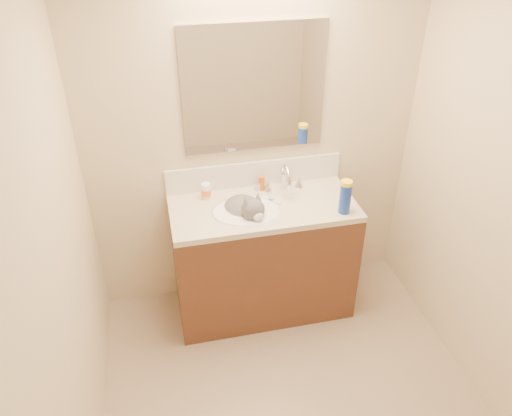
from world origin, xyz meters
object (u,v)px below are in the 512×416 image
spray_can (345,199)px  silver_jar (258,186)px  vanity_cabinet (263,260)px  cat (245,212)px  basin (246,219)px  amber_bottle (262,183)px  faucet (285,180)px  pill_bottle (206,191)px

spray_can → silver_jar: bearing=140.2°
silver_jar → spray_can: 0.61m
vanity_cabinet → cat: bearing=179.7°
basin → cat: 0.05m
cat → silver_jar: bearing=39.6°
cat → amber_bottle: cat is taller
faucet → pill_bottle: faucet is taller
amber_bottle → spray_can: 0.59m
amber_bottle → basin: bearing=-124.4°
pill_bottle → vanity_cabinet: bearing=-26.0°
vanity_cabinet → faucet: bearing=37.3°
basin → amber_bottle: amber_bottle is taller
cat → amber_bottle: 0.26m
basin → amber_bottle: 0.30m
basin → amber_bottle: bearing=55.6°
vanity_cabinet → silver_jar: silver_jar is taller
silver_jar → pill_bottle: bearing=-174.9°
faucet → cat: bearing=-155.6°
cat → silver_jar: cat is taller
basin → pill_bottle: size_ratio=4.16×
basin → pill_bottle: bearing=138.5°
amber_bottle → vanity_cabinet: bearing=-99.9°
pill_bottle → amber_bottle: bearing=4.1°
basin → spray_can: size_ratio=2.27×
faucet → silver_jar: faucet is taller
cat → spray_can: (0.60, -0.19, 0.13)m
cat → spray_can: 0.64m
pill_bottle → spray_can: size_ratio=0.55×
faucet → amber_bottle: faucet is taller
vanity_cabinet → pill_bottle: bearing=154.0°
faucet → spray_can: size_ratio=1.42×
vanity_cabinet → pill_bottle: 0.63m
faucet → pill_bottle: 0.53m
basin → cat: bearing=92.4°
vanity_cabinet → silver_jar: size_ratio=22.29×
cat → pill_bottle: size_ratio=3.83×
basin → amber_bottle: (0.15, 0.22, 0.12)m
vanity_cabinet → faucet: 0.58m
basin → vanity_cabinet: bearing=14.0°
pill_bottle → amber_bottle: (0.38, 0.03, -0.00)m
basin → pill_bottle: 0.32m
pill_bottle → spray_can: spray_can is taller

